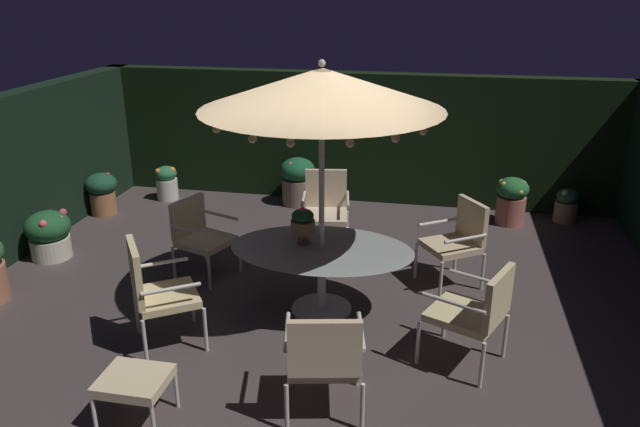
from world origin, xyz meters
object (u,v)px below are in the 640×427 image
(patio_chair_east, at_px, (155,288))
(patio_chair_southwest, at_px, (458,237))
(patio_dining_table, at_px, (322,259))
(potted_plant_left_near, at_px, (566,205))
(patio_chair_north, at_px, (326,205))
(patio_chair_northeast, at_px, (199,232))
(potted_plant_front_corner, at_px, (167,182))
(potted_plant_back_right, at_px, (298,180))
(patio_umbrella, at_px, (322,89))
(potted_plant_left_far, at_px, (511,199))
(patio_chair_south, at_px, (476,309))
(potted_plant_back_center, at_px, (102,192))
(ottoman_footrest, at_px, (134,382))
(potted_plant_back_left, at_px, (49,234))
(patio_chair_southeast, at_px, (324,356))
(centerpiece_planter, at_px, (303,223))

(patio_chair_east, distance_m, patio_chair_southwest, 3.36)
(patio_dining_table, distance_m, potted_plant_left_near, 4.38)
(patio_chair_north, xyz_separation_m, patio_chair_northeast, (-1.29, -1.09, -0.04))
(potted_plant_front_corner, height_order, potted_plant_back_right, potted_plant_back_right)
(patio_umbrella, relative_size, potted_plant_left_far, 3.81)
(patio_chair_south, xyz_separation_m, potted_plant_back_right, (-2.53, 3.87, -0.18))
(potted_plant_front_corner, bearing_deg, potted_plant_back_center, -129.36)
(patio_dining_table, relative_size, patio_chair_south, 1.94)
(ottoman_footrest, height_order, potted_plant_front_corner, potted_plant_front_corner)
(potted_plant_back_center, bearing_deg, potted_plant_back_right, 20.00)
(patio_chair_north, bearing_deg, potted_plant_back_left, -162.75)
(patio_chair_northeast, height_order, patio_chair_southeast, patio_chair_southeast)
(centerpiece_planter, height_order, patio_chair_southwest, centerpiece_planter)
(patio_chair_north, bearing_deg, potted_plant_front_corner, 155.05)
(potted_plant_front_corner, relative_size, potted_plant_left_far, 0.80)
(patio_chair_south, bearing_deg, potted_plant_back_left, 165.53)
(centerpiece_planter, bearing_deg, patio_dining_table, -14.81)
(patio_chair_northeast, distance_m, potted_plant_back_left, 2.04)
(patio_chair_southeast, height_order, potted_plant_back_center, patio_chair_southeast)
(potted_plant_back_center, height_order, potted_plant_back_left, potted_plant_back_center)
(patio_umbrella, height_order, potted_plant_back_left, patio_umbrella)
(potted_plant_left_near, bearing_deg, patio_chair_south, -110.37)
(patio_chair_east, height_order, potted_plant_left_near, patio_chair_east)
(patio_chair_north, relative_size, potted_plant_left_far, 1.46)
(patio_dining_table, distance_m, potted_plant_back_right, 3.33)
(patio_chair_northeast, xyz_separation_m, ottoman_footrest, (0.48, -2.56, -0.17))
(patio_dining_table, distance_m, patio_chair_south, 1.68)
(potted_plant_back_right, bearing_deg, ottoman_footrest, -90.98)
(patio_chair_south, relative_size, potted_plant_left_far, 1.43)
(patio_chair_southeast, height_order, potted_plant_front_corner, patio_chair_southeast)
(patio_chair_southwest, distance_m, potted_plant_front_corner, 4.94)
(patio_dining_table, bearing_deg, ottoman_footrest, -118.79)
(potted_plant_left_near, bearing_deg, potted_plant_back_left, -158.63)
(centerpiece_planter, height_order, patio_chair_north, centerpiece_planter)
(patio_dining_table, bearing_deg, patio_chair_northeast, 159.95)
(potted_plant_front_corner, distance_m, potted_plant_left_far, 5.27)
(potted_plant_back_right, bearing_deg, potted_plant_back_center, -160.00)
(patio_chair_northeast, xyz_separation_m, potted_plant_left_near, (4.54, 2.62, -0.28))
(patio_chair_east, bearing_deg, patio_chair_northeast, 96.54)
(potted_plant_back_center, distance_m, potted_plant_back_left, 1.55)
(centerpiece_planter, xyz_separation_m, patio_chair_southwest, (1.60, 0.87, -0.39))
(patio_chair_southeast, bearing_deg, potted_plant_back_left, 150.10)
(patio_chair_southwest, relative_size, ottoman_footrest, 1.89)
(potted_plant_left_far, bearing_deg, potted_plant_left_near, 16.39)
(patio_dining_table, distance_m, potted_plant_front_corner, 4.30)
(potted_plant_front_corner, xyz_separation_m, potted_plant_left_far, (5.27, -0.01, 0.09))
(potted_plant_left_near, xyz_separation_m, potted_plant_back_right, (-3.97, -0.03, 0.14))
(potted_plant_back_center, bearing_deg, patio_chair_east, -52.82)
(patio_umbrella, distance_m, potted_plant_front_corner, 4.76)
(patio_chair_east, distance_m, potted_plant_back_center, 3.91)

